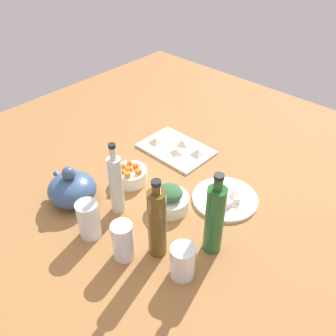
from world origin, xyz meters
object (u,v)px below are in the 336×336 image
Objects in this scene: bowl_greens at (170,202)px; teapot at (72,189)px; bowl_carrots at (131,176)px; drinking_glass_0 at (89,220)px; cutting_board at (176,149)px; drinking_glass_2 at (182,261)px; drinking_glass_1 at (123,241)px; bottle_2 at (214,219)px; bottle_0 at (157,223)px; bottle_1 at (116,184)px; plate_tofu at (225,199)px.

bowl_greens is 34.16cm from teapot.
drinking_glass_0 is (-10.15, 26.77, 3.88)cm from bowl_carrots.
drinking_glass_2 is at bearing 133.38° from cutting_board.
bowl_greens is 1.01× the size of drinking_glass_0.
drinking_glass_1 is (-24.36, 25.29, 3.82)cm from bowl_carrots.
bottle_2 is 2.62× the size of drinking_glass_2.
bottle_2 is (-41.87, 5.05, 9.88)cm from bowl_carrots.
bottle_0 is 23.33cm from drinking_glass_0.
cutting_board is at bearing -87.53° from bowl_carrots.
drinking_glass_0 reaches higher than bowl_carrots.
drinking_glass_2 is at bearing -158.22° from drinking_glass_1.
drinking_glass_1 is (-31.23, 4.23, 0.97)cm from teapot.
bottle_1 is at bearing 103.00° from cutting_board.
drinking_glass_0 is (10.32, 25.99, 4.01)cm from bowl_greens.
drinking_glass_0 is (-11.30, 53.46, 6.04)cm from cutting_board.
teapot reaches higher than drinking_glass_0.
cutting_board is 2.37× the size of bowl_carrots.
bowl_greens is 1.07× the size of bowl_carrots.
plate_tofu is at bearing -92.69° from bottle_0.
drinking_glass_1 is at bearing 143.48° from bottle_1.
teapot is (39.04, 36.47, 4.91)cm from plate_tofu.
bowl_greens is at bearing -80.97° from drinking_glass_1.
drinking_glass_0 is 32.45cm from drinking_glass_2.
drinking_glass_0 reaches higher than cutting_board.
teapot reaches higher than bowl_carrots.
cutting_board is 48.34cm from teapot.
bowl_greens is at bearing -134.95° from bottle_1.
teapot is at bearing 18.18° from bottle_2.
bottle_2 is at bearing -132.61° from bottle_0.
bottle_0 is at bearing -6.23° from drinking_glass_2.
drinking_glass_1 is at bearing 172.28° from teapot.
drinking_glass_2 is at bearing -176.91° from teapot.
drinking_glass_0 reaches higher than drinking_glass_2.
bottle_1 is (-14.92, -7.84, 5.96)cm from teapot.
cutting_board is at bearing -18.70° from plate_tofu.
bottle_1 is 2.45× the size of drinking_glass_2.
drinking_glass_2 reaches higher than bowl_greens.
cutting_board is 62.30cm from drinking_glass_2.
bowl_greens is at bearing 128.20° from cutting_board.
drinking_glass_0 reaches higher than bowl_greens.
bowl_greens is at bearing -143.43° from teapot.
drinking_glass_0 reaches higher than plate_tofu.
plate_tofu is 1.88× the size of bowl_carrots.
bowl_greens is 20.48cm from bowl_carrots.
bottle_0 is at bearing -174.22° from teapot.
bottle_0 is 12.89cm from drinking_glass_2.
plate_tofu is 1.27× the size of teapot.
bottle_2 reaches higher than cutting_board.
bowl_carrots is 28.89cm from drinking_glass_0.
bowl_greens is at bearing -11.29° from bottle_2.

